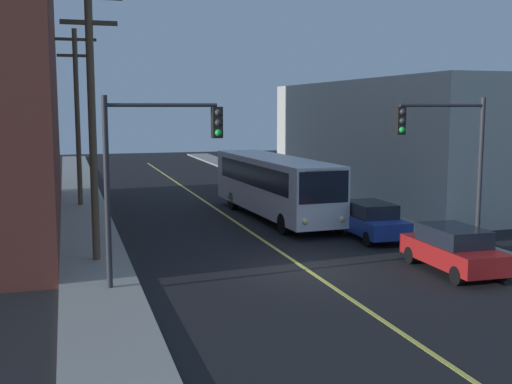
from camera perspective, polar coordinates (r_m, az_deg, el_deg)
The scene contains 13 objects.
ground_plane at distance 23.09m, azimuth 4.44°, elevation -6.88°, with size 120.00×120.00×0.00m, color black.
sidewalk_left at distance 31.36m, azimuth -14.90°, elevation -3.10°, with size 2.50×90.00×0.15m, color gray.
sidewalk_right at distance 34.92m, azimuth 9.62°, elevation -1.87°, with size 2.50×90.00×0.15m, color gray.
lane_stripe_center at distance 37.19m, azimuth -3.94°, elevation -1.30°, with size 0.16×60.00×0.01m, color #D8CC4C.
building_right_warehouse at distance 43.46m, azimuth 14.67°, elevation 4.67°, with size 12.00×24.28×7.42m.
city_bus at distance 32.97m, azimuth 1.61°, elevation 0.74°, with size 3.14×12.25×3.20m.
parked_car_red at distance 23.40m, azimuth 17.34°, elevation -4.90°, with size 1.88×4.43×1.62m.
parked_car_blue at distance 28.44m, azimuth 10.21°, elevation -2.48°, with size 1.86×4.42×1.62m.
parked_car_silver at distance 37.08m, azimuth 3.97°, elevation -0.02°, with size 1.96×4.46×1.62m.
utility_pole_near at distance 23.87m, azimuth -14.58°, elevation 7.23°, with size 2.40×0.28×10.12m.
utility_pole_mid at distance 37.90m, azimuth -15.81°, elevation 7.18°, with size 2.40×0.28×10.02m.
traffic_signal_left_corner at distance 20.09m, azimuth -8.97°, elevation 3.33°, with size 3.75×0.48×6.00m.
traffic_signal_right_corner at distance 24.57m, azimuth 16.74°, elevation 3.87°, with size 3.75×0.48×6.00m.
Camera 1 is at (-8.13, -20.82, 5.79)m, focal length 44.43 mm.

